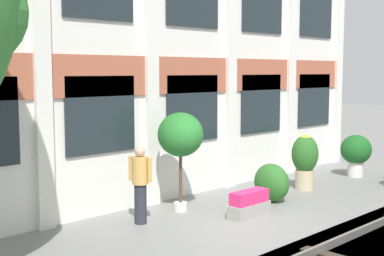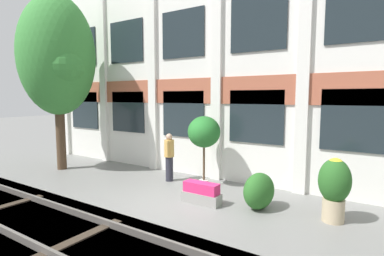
% 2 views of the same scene
% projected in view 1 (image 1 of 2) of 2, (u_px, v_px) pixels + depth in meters
% --- Properties ---
extents(ground_plane, '(80.00, 80.00, 0.00)m').
position_uv_depth(ground_plane, '(244.00, 229.00, 10.88)').
color(ground_plane, slate).
extents(apartment_facade, '(17.42, 0.64, 8.24)m').
position_uv_depth(apartment_facade, '(143.00, 33.00, 12.66)').
color(apartment_facade, silver).
rests_on(apartment_facade, ground).
extents(potted_plant_stone_basin, '(0.93, 0.93, 1.28)m').
position_uv_depth(potted_plant_stone_basin, '(356.00, 152.00, 16.21)').
color(potted_plant_stone_basin, beige).
rests_on(potted_plant_stone_basin, ground).
extents(potted_plant_square_trough, '(1.10, 0.40, 0.57)m').
position_uv_depth(potted_plant_square_trough, '(249.00, 204.00, 11.81)').
color(potted_plant_square_trough, gray).
rests_on(potted_plant_square_trough, ground).
extents(potted_plant_glazed_jar, '(0.72, 0.72, 1.50)m').
position_uv_depth(potted_plant_glazed_jar, '(305.00, 158.00, 14.44)').
color(potted_plant_glazed_jar, tan).
rests_on(potted_plant_glazed_jar, ground).
extents(potted_plant_low_pan, '(1.04, 1.04, 2.27)m').
position_uv_depth(potted_plant_low_pan, '(180.00, 136.00, 12.10)').
color(potted_plant_low_pan, beige).
rests_on(potted_plant_low_pan, ground).
extents(resident_by_doorway, '(0.34, 0.49, 1.64)m').
position_uv_depth(resident_by_doorway, '(140.00, 182.00, 11.18)').
color(resident_by_doorway, '#282833').
rests_on(resident_by_doorway, ground).
extents(topiary_hedge, '(0.85, 1.11, 0.94)m').
position_uv_depth(topiary_hedge, '(272.00, 183.00, 13.14)').
color(topiary_hedge, '#286023').
rests_on(topiary_hedge, ground).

